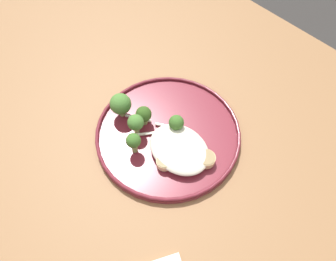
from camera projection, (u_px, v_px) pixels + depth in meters
ground at (151, 232)px, 1.32m from camera, size 6.00×6.00×0.00m
wooden_dining_table at (138, 148)px, 0.76m from camera, size 1.40×1.00×0.74m
dinner_plate at (168, 134)px, 0.68m from camera, size 0.29×0.29×0.02m
noodle_bed at (179, 149)px, 0.64m from camera, size 0.13×0.10×0.03m
seared_scallop_on_noodles at (188, 146)px, 0.65m from camera, size 0.03×0.03×0.01m
seared_scallop_rear_pale at (206, 159)px, 0.63m from camera, size 0.04×0.04×0.02m
seared_scallop_tilted_round at (161, 146)px, 0.65m from camera, size 0.03×0.03×0.01m
seared_scallop_large_seared at (164, 162)px, 0.63m from camera, size 0.03×0.03×0.01m
seared_scallop_tiny_bay at (172, 135)px, 0.66m from camera, size 0.03×0.03×0.01m
broccoli_floret_near_rim at (136, 123)px, 0.65m from camera, size 0.03×0.03×0.05m
broccoli_floret_front_edge at (144, 115)px, 0.67m from camera, size 0.03×0.03×0.05m
broccoli_floret_rear_charred at (119, 105)px, 0.67m from camera, size 0.04×0.04×0.06m
broccoli_floret_right_tilted at (134, 141)px, 0.63m from camera, size 0.03×0.03×0.05m
broccoli_floret_tall_stalk at (176, 123)px, 0.65m from camera, size 0.03×0.03×0.05m
onion_sliver_curled_piece at (166, 126)px, 0.68m from camera, size 0.04×0.03×0.00m
onion_sliver_pale_crescent at (138, 118)px, 0.69m from camera, size 0.05×0.03×0.00m
onion_sliver_long_sliver at (146, 133)px, 0.67m from camera, size 0.04×0.05×0.00m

